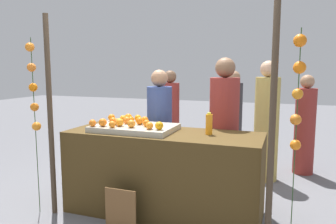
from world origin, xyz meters
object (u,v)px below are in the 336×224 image
(juice_bottle, at_px, (209,124))
(orange_0, at_px, (140,121))
(chalkboard_sign, at_px, (121,211))
(vendor_right, at_px, (224,136))
(stall_counter, at_px, (163,173))
(orange_1, at_px, (117,122))
(vendor_left, at_px, (160,136))

(juice_bottle, bearing_deg, orange_0, -178.36)
(orange_0, relative_size, chalkboard_sign, 0.19)
(juice_bottle, xyz_separation_m, vendor_right, (0.07, 0.49, -0.22))
(stall_counter, distance_m, vendor_right, 0.85)
(juice_bottle, xyz_separation_m, chalkboard_sign, (-0.72, -0.59, -0.80))
(orange_1, bearing_deg, juice_bottle, 7.60)
(stall_counter, bearing_deg, vendor_right, 44.54)
(orange_1, height_order, vendor_right, vendor_right)
(juice_bottle, distance_m, vendor_right, 0.54)
(vendor_left, relative_size, vendor_right, 0.92)
(orange_0, distance_m, orange_1, 0.24)
(chalkboard_sign, bearing_deg, vendor_right, 54.02)
(juice_bottle, bearing_deg, vendor_right, 82.36)
(juice_bottle, distance_m, chalkboard_sign, 1.23)
(juice_bottle, height_order, chalkboard_sign, juice_bottle)
(stall_counter, distance_m, vendor_left, 0.70)
(orange_0, distance_m, chalkboard_sign, 0.98)
(stall_counter, height_order, vendor_right, vendor_right)
(orange_0, relative_size, orange_1, 1.12)
(orange_0, bearing_deg, vendor_right, 31.28)
(orange_0, height_order, juice_bottle, juice_bottle)
(orange_1, distance_m, juice_bottle, 1.00)
(chalkboard_sign, relative_size, vendor_left, 0.28)
(chalkboard_sign, xyz_separation_m, vendor_left, (-0.04, 1.12, 0.52))
(orange_0, xyz_separation_m, vendor_left, (0.02, 0.55, -0.28))
(orange_1, bearing_deg, vendor_right, 30.42)
(orange_0, height_order, vendor_right, vendor_right)
(orange_0, distance_m, vendor_left, 0.61)
(orange_0, bearing_deg, stall_counter, -6.18)
(orange_1, height_order, juice_bottle, juice_bottle)
(orange_0, height_order, orange_1, orange_0)
(juice_bottle, height_order, vendor_right, vendor_right)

